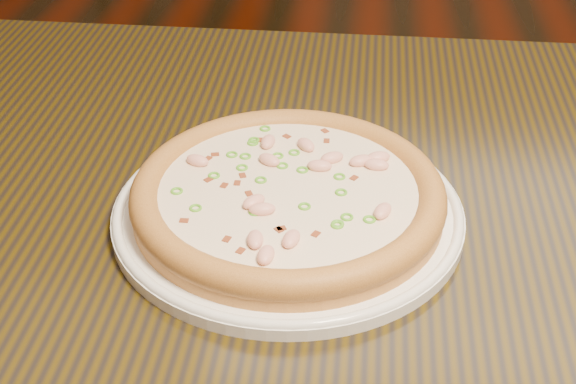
# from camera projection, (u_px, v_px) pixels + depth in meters

# --- Properties ---
(hero_table) EXTENTS (1.20, 0.80, 0.75)m
(hero_table) POSITION_uv_depth(u_px,v_px,m) (404.00, 272.00, 0.86)
(hero_table) COLOR black
(hero_table) RESTS_ON ground
(plate) EXTENTS (0.33, 0.33, 0.02)m
(plate) POSITION_uv_depth(u_px,v_px,m) (288.00, 210.00, 0.76)
(plate) COLOR white
(plate) RESTS_ON hero_table
(pizza) EXTENTS (0.30, 0.30, 0.03)m
(pizza) POSITION_uv_depth(u_px,v_px,m) (288.00, 194.00, 0.75)
(pizza) COLOR #BB9046
(pizza) RESTS_ON plate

